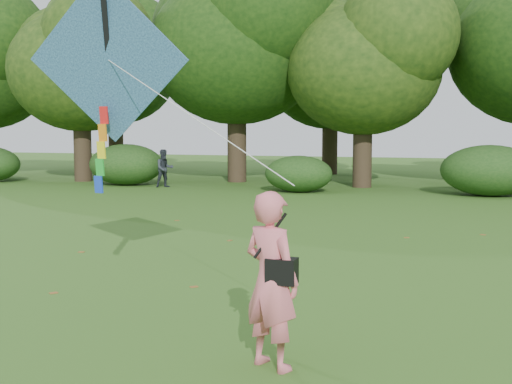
% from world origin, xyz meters
% --- Properties ---
extents(ground, '(100.00, 100.00, 0.00)m').
position_xyz_m(ground, '(0.00, 0.00, 0.00)').
color(ground, '#265114').
rests_on(ground, ground).
extents(man_kite_flyer, '(0.78, 0.67, 1.82)m').
position_xyz_m(man_kite_flyer, '(0.48, -0.92, 0.91)').
color(man_kite_flyer, '#EA6E7C').
rests_on(man_kite_flyer, ground).
extents(bystander_left, '(0.98, 0.97, 1.60)m').
position_xyz_m(bystander_left, '(-9.90, 17.32, 0.80)').
color(bystander_left, '#282D36').
rests_on(bystander_left, ground).
extents(crossbody_bag, '(0.43, 0.20, 0.72)m').
position_xyz_m(crossbody_bag, '(0.60, -0.95, 1.03)').
color(crossbody_bag, black).
rests_on(crossbody_bag, ground).
extents(flying_kite, '(4.72, 2.76, 3.19)m').
position_xyz_m(flying_kite, '(-2.74, 1.35, 3.40)').
color(flying_kite, '#2648A6').
rests_on(flying_kite, ground).
extents(tree_line, '(54.70, 15.30, 9.48)m').
position_xyz_m(tree_line, '(1.67, 22.88, 5.60)').
color(tree_line, '#3A2D1E').
rests_on(tree_line, ground).
extents(shrub_band, '(39.15, 3.22, 1.88)m').
position_xyz_m(shrub_band, '(-0.72, 17.60, 0.86)').
color(shrub_band, '#264919').
rests_on(shrub_band, ground).
extents(fallen_leaves, '(10.65, 8.65, 0.01)m').
position_xyz_m(fallen_leaves, '(0.01, 5.23, 0.01)').
color(fallen_leaves, brown).
rests_on(fallen_leaves, ground).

